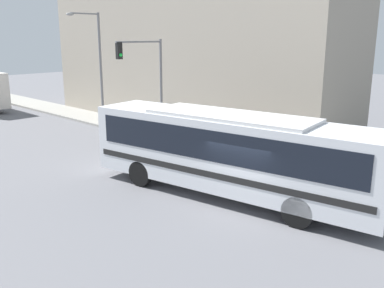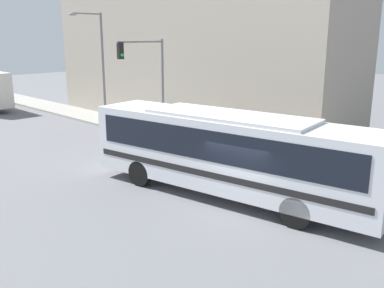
% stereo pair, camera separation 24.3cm
% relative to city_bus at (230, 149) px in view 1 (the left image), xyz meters
% --- Properties ---
extents(ground_plane, '(120.00, 120.00, 0.00)m').
position_rel_city_bus_xyz_m(ground_plane, '(-0.55, -1.23, -1.94)').
color(ground_plane, slate).
extents(sidewalk, '(2.79, 70.00, 0.16)m').
position_rel_city_bus_xyz_m(sidewalk, '(5.35, 18.77, -1.86)').
color(sidewalk, gray).
rests_on(sidewalk, ground_plane).
extents(building_facade, '(6.00, 24.45, 11.75)m').
position_rel_city_bus_xyz_m(building_facade, '(9.74, 12.00, 3.93)').
color(building_facade, '#9E9384').
rests_on(building_facade, ground_plane).
extents(city_bus, '(4.20, 12.18, 3.34)m').
position_rel_city_bus_xyz_m(city_bus, '(0.00, 0.00, 0.00)').
color(city_bus, silver).
rests_on(city_bus, ground_plane).
extents(fire_hydrant, '(0.27, 0.37, 0.80)m').
position_rel_city_bus_xyz_m(fire_hydrant, '(4.55, 4.10, -1.38)').
color(fire_hydrant, red).
rests_on(fire_hydrant, sidewalk).
extents(traffic_light_pole, '(3.28, 0.35, 5.85)m').
position_rel_city_bus_xyz_m(traffic_light_pole, '(3.64, 9.14, 2.20)').
color(traffic_light_pole, slate).
rests_on(traffic_light_pole, sidewalk).
extents(parking_meter, '(0.14, 0.14, 1.21)m').
position_rel_city_bus_xyz_m(parking_meter, '(4.55, 9.16, -0.95)').
color(parking_meter, slate).
rests_on(parking_meter, sidewalk).
extents(street_lamp, '(2.50, 0.28, 7.54)m').
position_rel_city_bus_xyz_m(street_lamp, '(4.49, 15.52, 2.67)').
color(street_lamp, slate).
rests_on(street_lamp, sidewalk).
extents(pedestrian_near_corner, '(0.34, 0.34, 1.75)m').
position_rel_city_bus_xyz_m(pedestrian_near_corner, '(5.69, 10.76, -0.89)').
color(pedestrian_near_corner, '#47382D').
rests_on(pedestrian_near_corner, sidewalk).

